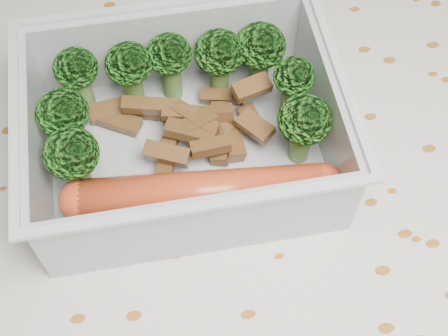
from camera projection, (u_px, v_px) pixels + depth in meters
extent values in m
cube|color=brown|center=(230.00, 197.00, 0.44)|extent=(1.40, 0.90, 0.04)
cube|color=silver|center=(230.00, 181.00, 0.42)|extent=(1.46, 0.96, 0.01)
cube|color=silver|center=(187.00, 155.00, 0.42)|extent=(0.19, 0.15, 0.00)
cube|color=silver|center=(169.00, 45.00, 0.43)|extent=(0.19, 0.01, 0.06)
cube|color=silver|center=(202.00, 225.00, 0.36)|extent=(0.19, 0.01, 0.06)
cube|color=silver|center=(325.00, 106.00, 0.40)|extent=(0.01, 0.13, 0.06)
cube|color=silver|center=(37.00, 149.00, 0.38)|extent=(0.01, 0.13, 0.06)
cube|color=silver|center=(165.00, 5.00, 0.40)|extent=(0.20, 0.01, 0.00)
cube|color=silver|center=(201.00, 207.00, 0.33)|extent=(0.20, 0.01, 0.00)
cube|color=silver|center=(340.00, 73.00, 0.37)|extent=(0.01, 0.14, 0.00)
cube|color=silver|center=(14.00, 119.00, 0.36)|extent=(0.01, 0.14, 0.00)
cylinder|color=#608C3F|center=(84.00, 94.00, 0.42)|extent=(0.01, 0.01, 0.03)
ellipsoid|color=#3B8F23|center=(76.00, 68.00, 0.40)|extent=(0.03, 0.03, 0.03)
cylinder|color=#608C3F|center=(134.00, 89.00, 0.43)|extent=(0.01, 0.01, 0.03)
ellipsoid|color=#3B8F23|center=(129.00, 64.00, 0.40)|extent=(0.03, 0.03, 0.03)
cylinder|color=#608C3F|center=(172.00, 80.00, 0.43)|extent=(0.01, 0.01, 0.03)
ellipsoid|color=#3B8F23|center=(169.00, 54.00, 0.41)|extent=(0.03, 0.03, 0.03)
cylinder|color=#608C3F|center=(219.00, 78.00, 0.43)|extent=(0.01, 0.01, 0.03)
ellipsoid|color=#3B8F23|center=(219.00, 52.00, 0.41)|extent=(0.03, 0.03, 0.03)
cylinder|color=#608C3F|center=(259.00, 72.00, 0.44)|extent=(0.01, 0.01, 0.03)
ellipsoid|color=#3B8F23|center=(260.00, 46.00, 0.41)|extent=(0.03, 0.03, 0.03)
cylinder|color=#608C3F|center=(72.00, 137.00, 0.41)|extent=(0.01, 0.01, 0.03)
ellipsoid|color=#3B8F23|center=(63.00, 113.00, 0.38)|extent=(0.03, 0.03, 0.03)
cylinder|color=#608C3F|center=(290.00, 101.00, 0.42)|extent=(0.01, 0.01, 0.03)
ellipsoid|color=#3B8F23|center=(294.00, 76.00, 0.40)|extent=(0.03, 0.03, 0.02)
cylinder|color=#608C3F|center=(80.00, 176.00, 0.39)|extent=(0.01, 0.01, 0.03)
ellipsoid|color=#3B8F23|center=(71.00, 153.00, 0.37)|extent=(0.03, 0.03, 0.03)
cylinder|color=#608C3F|center=(300.00, 143.00, 0.41)|extent=(0.01, 0.01, 0.03)
ellipsoid|color=#3B8F23|center=(305.00, 119.00, 0.38)|extent=(0.03, 0.03, 0.03)
cube|color=brown|center=(199.00, 124.00, 0.41)|extent=(0.03, 0.02, 0.01)
cube|color=brown|center=(211.00, 114.00, 0.42)|extent=(0.03, 0.01, 0.01)
cube|color=brown|center=(112.00, 110.00, 0.43)|extent=(0.03, 0.02, 0.01)
cube|color=brown|center=(167.00, 158.00, 0.41)|extent=(0.02, 0.03, 0.01)
cube|color=brown|center=(223.00, 141.00, 0.42)|extent=(0.02, 0.04, 0.01)
cube|color=brown|center=(252.00, 87.00, 0.41)|extent=(0.03, 0.02, 0.01)
cube|color=brown|center=(219.00, 124.00, 0.42)|extent=(0.02, 0.03, 0.01)
cube|color=brown|center=(210.00, 147.00, 0.40)|extent=(0.03, 0.01, 0.01)
cube|color=brown|center=(251.00, 120.00, 0.43)|extent=(0.02, 0.02, 0.01)
cube|color=brown|center=(167.00, 154.00, 0.40)|extent=(0.03, 0.02, 0.01)
cube|color=brown|center=(232.00, 142.00, 0.42)|extent=(0.02, 0.03, 0.01)
cube|color=brown|center=(180.00, 113.00, 0.41)|extent=(0.03, 0.02, 0.01)
cube|color=brown|center=(118.00, 121.00, 0.43)|extent=(0.03, 0.03, 0.01)
cube|color=brown|center=(195.00, 120.00, 0.41)|extent=(0.03, 0.03, 0.01)
cube|color=brown|center=(156.00, 110.00, 0.43)|extent=(0.04, 0.02, 0.01)
cube|color=brown|center=(222.00, 96.00, 0.44)|extent=(0.03, 0.02, 0.01)
cube|color=brown|center=(148.00, 106.00, 0.42)|extent=(0.04, 0.02, 0.01)
cube|color=brown|center=(217.00, 126.00, 0.42)|extent=(0.02, 0.02, 0.01)
cube|color=brown|center=(255.00, 127.00, 0.41)|extent=(0.03, 0.03, 0.01)
cube|color=brown|center=(190.00, 132.00, 0.41)|extent=(0.04, 0.03, 0.01)
cylinder|color=#D0451F|center=(202.00, 192.00, 0.38)|extent=(0.15, 0.04, 0.03)
sphere|color=#D0451F|center=(322.00, 184.00, 0.38)|extent=(0.03, 0.03, 0.03)
sphere|color=#D0451F|center=(81.00, 201.00, 0.38)|extent=(0.03, 0.03, 0.03)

